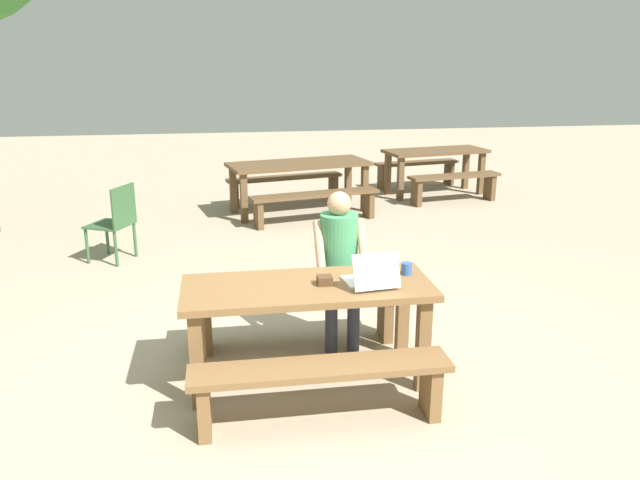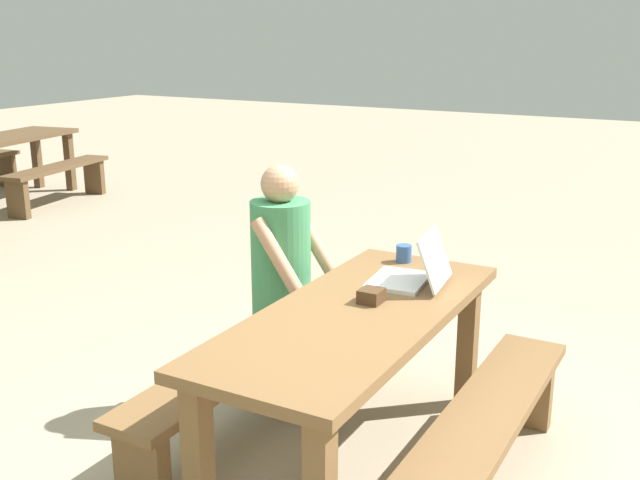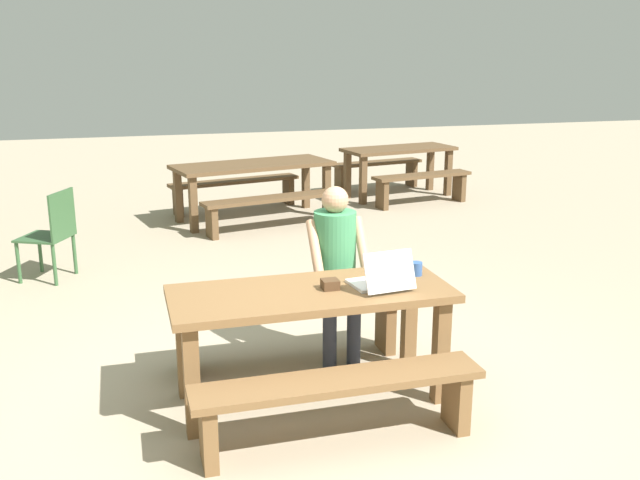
# 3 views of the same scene
# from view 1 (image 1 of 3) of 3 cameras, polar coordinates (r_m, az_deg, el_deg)

# --- Properties ---
(ground_plane) EXTENTS (30.00, 30.00, 0.00)m
(ground_plane) POSITION_cam_1_polar(r_m,az_deg,el_deg) (4.80, -1.09, -12.41)
(ground_plane) COLOR tan
(picnic_table_front) EXTENTS (1.77, 0.72, 0.75)m
(picnic_table_front) POSITION_cam_1_polar(r_m,az_deg,el_deg) (4.53, -1.13, -5.49)
(picnic_table_front) COLOR brown
(picnic_table_front) RESTS_ON ground
(bench_near) EXTENTS (1.68, 0.30, 0.42)m
(bench_near) POSITION_cam_1_polar(r_m,az_deg,el_deg) (4.14, 0.05, -12.50)
(bench_near) COLOR brown
(bench_near) RESTS_ON ground
(bench_far) EXTENTS (1.68, 0.30, 0.42)m
(bench_far) POSITION_cam_1_polar(r_m,az_deg,el_deg) (5.19, -2.02, -6.20)
(bench_far) COLOR brown
(bench_far) RESTS_ON ground
(laptop) EXTENTS (0.37, 0.38, 0.26)m
(laptop) POSITION_cam_1_polar(r_m,az_deg,el_deg) (4.47, 4.62, -3.33)
(laptop) COLOR white
(laptop) RESTS_ON picnic_table_front
(small_pouch) EXTENTS (0.10, 0.10, 0.06)m
(small_pouch) POSITION_cam_1_polar(r_m,az_deg,el_deg) (4.48, 0.42, -3.65)
(small_pouch) COLOR #4C331E
(small_pouch) RESTS_ON picnic_table_front
(coffee_mug) EXTENTS (0.08, 0.08, 0.09)m
(coffee_mug) POSITION_cam_1_polar(r_m,az_deg,el_deg) (4.72, 7.80, -2.57)
(coffee_mug) COLOR #335693
(coffee_mug) RESTS_ON picnic_table_front
(person_seated) EXTENTS (0.41, 0.41, 1.28)m
(person_seated) POSITION_cam_1_polar(r_m,az_deg,el_deg) (5.06, 1.77, -1.72)
(person_seated) COLOR #333847
(person_seated) RESTS_ON ground
(plastic_chair) EXTENTS (0.59, 0.59, 0.89)m
(plastic_chair) POSITION_cam_1_polar(r_m,az_deg,el_deg) (7.58, -17.93, 1.62)
(plastic_chair) COLOR #335933
(plastic_chair) RESTS_ON ground
(picnic_table_mid) EXTENTS (2.20, 1.24, 0.75)m
(picnic_table_mid) POSITION_cam_1_polar(r_m,az_deg,el_deg) (9.44, -1.89, 6.37)
(picnic_table_mid) COLOR brown
(picnic_table_mid) RESTS_ON ground
(bench_mid_south) EXTENTS (1.88, 0.70, 0.43)m
(bench_mid_south) POSITION_cam_1_polar(r_m,az_deg,el_deg) (8.89, -0.42, 3.63)
(bench_mid_south) COLOR brown
(bench_mid_south) RESTS_ON ground
(bench_mid_north) EXTENTS (1.88, 0.70, 0.43)m
(bench_mid_north) POSITION_cam_1_polar(r_m,az_deg,el_deg) (10.12, -3.15, 5.20)
(bench_mid_north) COLOR brown
(bench_mid_north) RESTS_ON ground
(picnic_table_rear) EXTENTS (1.79, 0.97, 0.76)m
(picnic_table_rear) POSITION_cam_1_polar(r_m,az_deg,el_deg) (10.83, 10.34, 7.32)
(picnic_table_rear) COLOR brown
(picnic_table_rear) RESTS_ON ground
(bench_rear_south) EXTENTS (1.56, 0.56, 0.46)m
(bench_rear_south) POSITION_cam_1_polar(r_m,az_deg,el_deg) (10.32, 12.01, 5.13)
(bench_rear_south) COLOR brown
(bench_rear_south) RESTS_ON ground
(bench_rear_north) EXTENTS (1.56, 0.56, 0.46)m
(bench_rear_north) POSITION_cam_1_polar(r_m,az_deg,el_deg) (11.44, 8.69, 6.41)
(bench_rear_north) COLOR brown
(bench_rear_north) RESTS_ON ground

